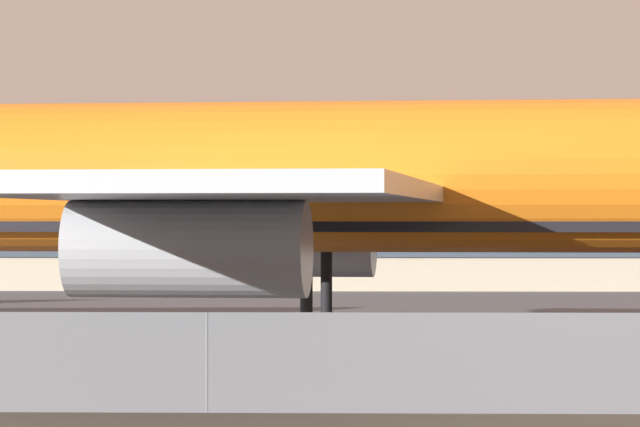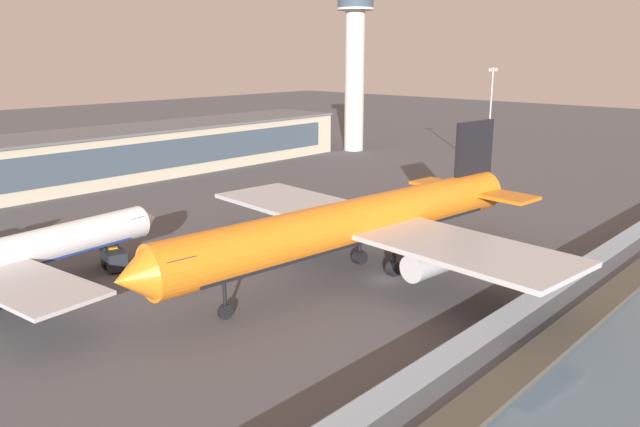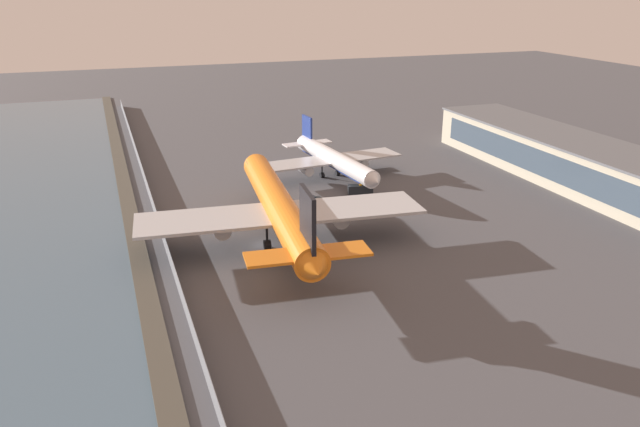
# 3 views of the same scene
# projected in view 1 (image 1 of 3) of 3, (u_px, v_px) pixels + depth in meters

# --- Properties ---
(ground_plane) EXTENTS (500.00, 500.00, 0.00)m
(ground_plane) POSITION_uv_depth(u_px,v_px,m) (251.00, 368.00, 61.27)
(ground_plane) COLOR #4C4C51
(perimeter_fence) EXTENTS (280.00, 0.10, 2.63)m
(perimeter_fence) POSITION_uv_depth(u_px,v_px,m) (207.00, 366.00, 45.28)
(perimeter_fence) COLOR slate
(perimeter_fence) RESTS_ON ground
(cargo_jet_orange) EXTENTS (56.51, 48.90, 16.07)m
(cargo_jet_orange) POSITION_uv_depth(u_px,v_px,m) (241.00, 183.00, 64.54)
(cargo_jet_orange) COLOR orange
(cargo_jet_orange) RESTS_ON ground
(terminal_building) EXTENTS (119.36, 17.75, 9.78)m
(terminal_building) POSITION_uv_depth(u_px,v_px,m) (396.00, 219.00, 135.56)
(terminal_building) COLOR #BCB299
(terminal_building) RESTS_ON ground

